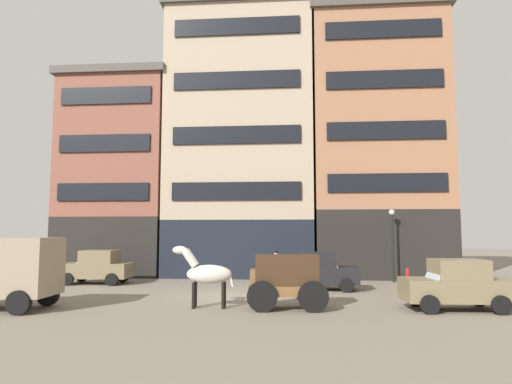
{
  "coord_description": "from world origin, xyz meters",
  "views": [
    {
      "loc": [
        2.68,
        -19.34,
        2.81
      ],
      "look_at": [
        0.97,
        1.94,
        4.78
      ],
      "focal_mm": 30.68,
      "sensor_mm": 36.0,
      "label": 1
    }
  ],
  "objects_px": {
    "sedan_parked_curb": "(319,271)",
    "streetlamp_curbside": "(392,235)",
    "cargo_wagon": "(285,277)",
    "delivery_truck_near": "(0,270)",
    "pedestrian_officer": "(276,265)",
    "sedan_light": "(97,267)",
    "sedan_dark": "(456,285)",
    "fire_hydrant_curbside": "(408,276)",
    "draft_horse": "(207,274)"
  },
  "relations": [
    {
      "from": "draft_horse",
      "to": "pedestrian_officer",
      "type": "xyz_separation_m",
      "value": [
        2.33,
        8.3,
        -0.29
      ]
    },
    {
      "from": "streetlamp_curbside",
      "to": "fire_hydrant_curbside",
      "type": "xyz_separation_m",
      "value": [
        0.65,
        -0.53,
        -2.24
      ]
    },
    {
      "from": "draft_horse",
      "to": "sedan_parked_curb",
      "type": "relative_size",
      "value": 0.63
    },
    {
      "from": "sedan_light",
      "to": "pedestrian_officer",
      "type": "bearing_deg",
      "value": 7.15
    },
    {
      "from": "cargo_wagon",
      "to": "draft_horse",
      "type": "distance_m",
      "value": 2.95
    },
    {
      "from": "pedestrian_officer",
      "to": "streetlamp_curbside",
      "type": "distance_m",
      "value": 6.9
    },
    {
      "from": "sedan_dark",
      "to": "pedestrian_officer",
      "type": "relative_size",
      "value": 2.09
    },
    {
      "from": "sedan_parked_curb",
      "to": "delivery_truck_near",
      "type": "bearing_deg",
      "value": -151.44
    },
    {
      "from": "cargo_wagon",
      "to": "streetlamp_curbside",
      "type": "height_order",
      "value": "streetlamp_curbside"
    },
    {
      "from": "cargo_wagon",
      "to": "sedan_dark",
      "type": "height_order",
      "value": "cargo_wagon"
    },
    {
      "from": "cargo_wagon",
      "to": "draft_horse",
      "type": "xyz_separation_m",
      "value": [
        -2.95,
        -0.0,
        0.12
      ]
    },
    {
      "from": "draft_horse",
      "to": "streetlamp_curbside",
      "type": "height_order",
      "value": "streetlamp_curbside"
    },
    {
      "from": "sedan_parked_curb",
      "to": "streetlamp_curbside",
      "type": "distance_m",
      "value": 6.02
    },
    {
      "from": "cargo_wagon",
      "to": "fire_hydrant_curbside",
      "type": "xyz_separation_m",
      "value": [
        6.64,
        8.69,
        -0.72
      ]
    },
    {
      "from": "pedestrian_officer",
      "to": "draft_horse",
      "type": "bearing_deg",
      "value": -105.65
    },
    {
      "from": "fire_hydrant_curbside",
      "to": "sedan_parked_curb",
      "type": "bearing_deg",
      "value": -147.9
    },
    {
      "from": "delivery_truck_near",
      "to": "sedan_light",
      "type": "distance_m",
      "value": 8.1
    },
    {
      "from": "sedan_dark",
      "to": "pedestrian_officer",
      "type": "bearing_deg",
      "value": 130.18
    },
    {
      "from": "delivery_truck_near",
      "to": "pedestrian_officer",
      "type": "bearing_deg",
      "value": 43.56
    },
    {
      "from": "sedan_light",
      "to": "pedestrian_officer",
      "type": "height_order",
      "value": "sedan_light"
    },
    {
      "from": "sedan_light",
      "to": "fire_hydrant_curbside",
      "type": "height_order",
      "value": "sedan_light"
    },
    {
      "from": "sedan_dark",
      "to": "streetlamp_curbside",
      "type": "distance_m",
      "value": 9.15
    },
    {
      "from": "sedan_light",
      "to": "streetlamp_curbside",
      "type": "relative_size",
      "value": 0.91
    },
    {
      "from": "sedan_parked_curb",
      "to": "pedestrian_officer",
      "type": "height_order",
      "value": "sedan_parked_curb"
    },
    {
      "from": "cargo_wagon",
      "to": "delivery_truck_near",
      "type": "distance_m",
      "value": 10.47
    },
    {
      "from": "sedan_dark",
      "to": "sedan_light",
      "type": "height_order",
      "value": "same"
    },
    {
      "from": "sedan_parked_curb",
      "to": "fire_hydrant_curbside",
      "type": "relative_size",
      "value": 4.5
    },
    {
      "from": "cargo_wagon",
      "to": "sedan_parked_curb",
      "type": "distance_m",
      "value": 5.75
    },
    {
      "from": "pedestrian_officer",
      "to": "sedan_light",
      "type": "bearing_deg",
      "value": -172.85
    },
    {
      "from": "sedan_dark",
      "to": "fire_hydrant_curbside",
      "type": "bearing_deg",
      "value": 86.87
    },
    {
      "from": "cargo_wagon",
      "to": "sedan_light",
      "type": "distance_m",
      "value": 12.59
    },
    {
      "from": "delivery_truck_near",
      "to": "fire_hydrant_curbside",
      "type": "distance_m",
      "value": 19.66
    },
    {
      "from": "draft_horse",
      "to": "pedestrian_officer",
      "type": "height_order",
      "value": "draft_horse"
    },
    {
      "from": "delivery_truck_near",
      "to": "pedestrian_officer",
      "type": "xyz_separation_m",
      "value": [
        9.8,
        9.31,
        -0.44
      ]
    },
    {
      "from": "delivery_truck_near",
      "to": "sedan_parked_curb",
      "type": "relative_size",
      "value": 1.18
    },
    {
      "from": "sedan_parked_curb",
      "to": "fire_hydrant_curbside",
      "type": "xyz_separation_m",
      "value": [
        5.06,
        3.17,
        -0.49
      ]
    },
    {
      "from": "draft_horse",
      "to": "streetlamp_curbside",
      "type": "relative_size",
      "value": 0.57
    },
    {
      "from": "cargo_wagon",
      "to": "sedan_parked_curb",
      "type": "relative_size",
      "value": 0.8
    },
    {
      "from": "sedan_dark",
      "to": "pedestrian_officer",
      "type": "distance_m",
      "value": 10.55
    },
    {
      "from": "cargo_wagon",
      "to": "delivery_truck_near",
      "type": "xyz_separation_m",
      "value": [
        -10.42,
        -1.01,
        0.28
      ]
    },
    {
      "from": "draft_horse",
      "to": "sedan_dark",
      "type": "bearing_deg",
      "value": 1.52
    },
    {
      "from": "fire_hydrant_curbside",
      "to": "cargo_wagon",
      "type": "bearing_deg",
      "value": -127.39
    },
    {
      "from": "sedan_dark",
      "to": "streetlamp_curbside",
      "type": "height_order",
      "value": "streetlamp_curbside"
    },
    {
      "from": "sedan_parked_curb",
      "to": "pedestrian_officer",
      "type": "relative_size",
      "value": 2.08
    },
    {
      "from": "cargo_wagon",
      "to": "sedan_dark",
      "type": "relative_size",
      "value": 0.8
    },
    {
      "from": "sedan_light",
      "to": "delivery_truck_near",
      "type": "bearing_deg",
      "value": -90.01
    },
    {
      "from": "streetlamp_curbside",
      "to": "cargo_wagon",
      "type": "bearing_deg",
      "value": -123.04
    },
    {
      "from": "draft_horse",
      "to": "fire_hydrant_curbside",
      "type": "xyz_separation_m",
      "value": [
        9.59,
        8.7,
        -0.84
      ]
    },
    {
      "from": "draft_horse",
      "to": "streetlamp_curbside",
      "type": "distance_m",
      "value": 12.93
    },
    {
      "from": "pedestrian_officer",
      "to": "delivery_truck_near",
      "type": "bearing_deg",
      "value": -136.44
    }
  ]
}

